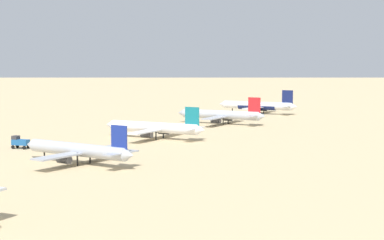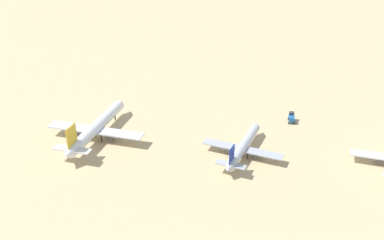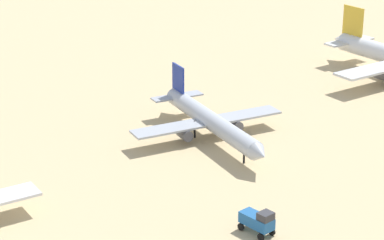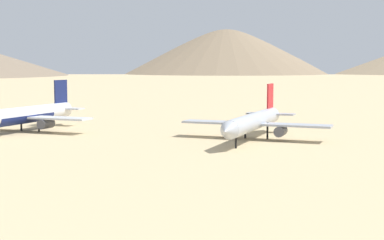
# 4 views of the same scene
# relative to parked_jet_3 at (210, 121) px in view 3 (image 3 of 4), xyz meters

# --- Properties ---
(parked_jet_3) EXTENTS (37.40, 30.53, 10.79)m
(parked_jet_3) POSITION_rel_parked_jet_3_xyz_m (0.00, 0.00, 0.00)
(parked_jet_3) COLOR #B2B7C1
(parked_jet_3) RESTS_ON ground
(service_truck) EXTENTS (5.45, 3.26, 3.90)m
(service_truck) POSITION_rel_parked_jet_3_xyz_m (32.89, -15.37, -1.56)
(service_truck) COLOR #1E5999
(service_truck) RESTS_ON ground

